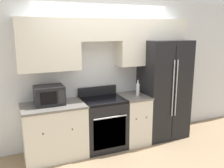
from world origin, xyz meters
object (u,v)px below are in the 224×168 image
microwave (49,95)px  bottle (138,89)px  oven_range (103,123)px  refrigerator (162,89)px

microwave → bottle: bearing=-3.7°
bottle → oven_range: bearing=176.6°
bottle → microwave: bearing=176.3°
oven_range → refrigerator: (1.25, 0.07, 0.49)m
oven_range → bottle: size_ratio=3.40×
refrigerator → microwave: 2.15m
refrigerator → oven_range: bearing=-176.8°
microwave → bottle: (1.56, -0.10, -0.03)m
microwave → bottle: size_ratio=1.47×
oven_range → microwave: microwave is taller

